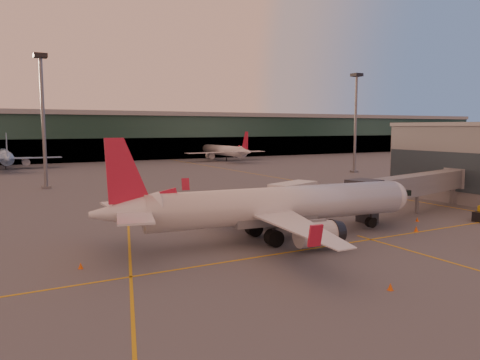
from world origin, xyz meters
TOP-DOWN VIEW (x-y plane):
  - ground at (0.00, 0.00)m, footprint 600.00×600.00m
  - taxi_markings at (-7.32, 44.49)m, footprint 100.12×173.00m
  - terminal at (0.00, 141.79)m, footprint 400.00×20.00m
  - gate_building at (41.93, 17.93)m, footprint 18.40×22.40m
  - mast_west_near at (-20.00, 66.00)m, footprint 2.40×2.40m
  - mast_east_near at (55.00, 62.00)m, footprint 2.40×2.40m
  - main_airplane at (-4.36, 9.94)m, footprint 36.01×32.53m
  - jet_bridge at (22.90, 13.59)m, footprint 28.62×9.24m
  - catering_truck at (2.42, 15.48)m, footprint 7.19×5.00m
  - cone_nose at (17.06, 9.25)m, footprint 0.42×0.42m
  - cone_tail at (-23.80, 9.16)m, footprint 0.42×0.42m
  - cone_wing_right at (-5.02, -7.17)m, footprint 0.43×0.43m
  - cone_wing_left at (-4.01, 27.05)m, footprint 0.42×0.42m
  - cone_fwd at (12.24, 5.27)m, footprint 0.50×0.50m

SIDE VIEW (x-z plane):
  - ground at x=0.00m, z-range 0.00..0.00m
  - taxi_markings at x=-7.32m, z-range 0.00..0.01m
  - cone_tail at x=-23.80m, z-range -0.01..0.52m
  - cone_wing_left at x=-4.01m, z-range -0.01..0.52m
  - cone_nose at x=17.06m, z-range -0.01..0.53m
  - cone_wing_right at x=-5.02m, z-range -0.01..0.53m
  - cone_fwd at x=12.24m, z-range -0.01..0.62m
  - catering_truck at x=2.42m, z-range 0.35..5.48m
  - main_airplane at x=-4.36m, z-range -1.90..8.96m
  - jet_bridge at x=22.90m, z-range 1.02..6.55m
  - gate_building at x=41.93m, z-range -0.01..12.59m
  - terminal at x=0.00m, z-range -0.04..17.56m
  - mast_west_near at x=-20.00m, z-range 2.06..27.66m
  - mast_east_near at x=55.00m, z-range 2.06..27.66m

